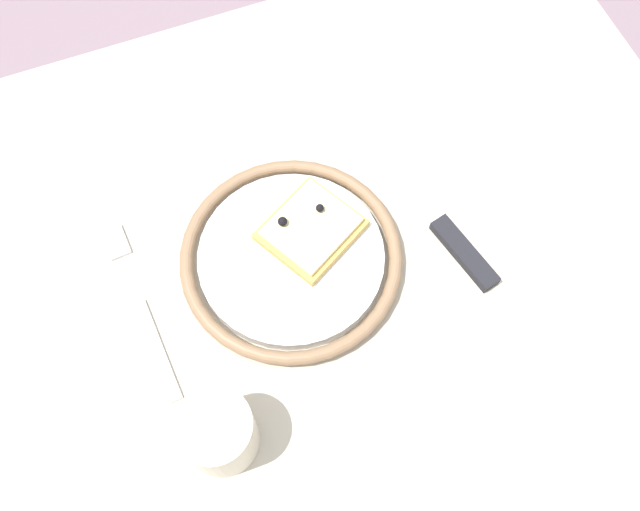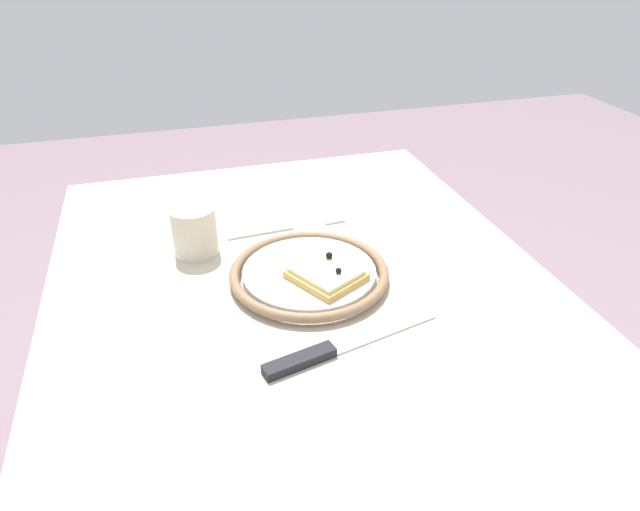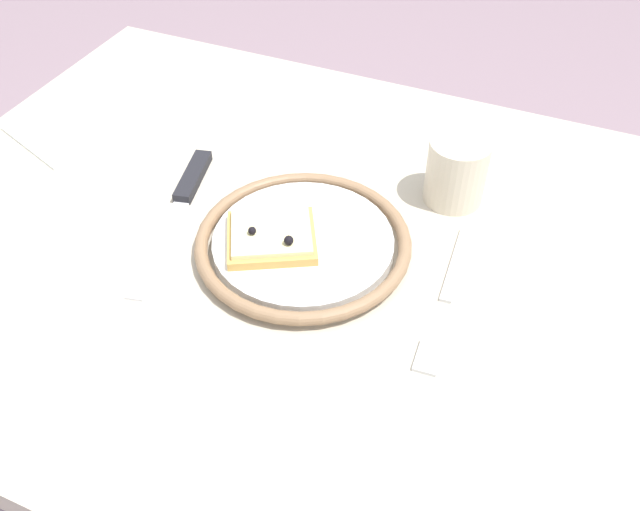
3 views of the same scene
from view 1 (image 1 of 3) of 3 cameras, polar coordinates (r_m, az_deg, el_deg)
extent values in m
plane|color=gray|center=(1.43, -0.49, -12.57)|extent=(6.00, 6.00, 0.00)
cube|color=#BCB29E|center=(0.74, -0.92, -1.33)|extent=(0.92, 0.71, 0.03)
cylinder|color=#4C4742|center=(1.16, 24.58, -14.26)|extent=(0.05, 0.05, 0.70)
cylinder|color=#4C4742|center=(1.23, -23.54, -2.31)|extent=(0.05, 0.05, 0.70)
cylinder|color=#4C4742|center=(1.29, 11.61, 9.56)|extent=(0.05, 0.05, 0.70)
cylinder|color=white|center=(0.72, -2.35, -0.24)|extent=(0.19, 0.19, 0.02)
torus|color=#8C6B4C|center=(0.71, -2.36, -0.11)|extent=(0.23, 0.23, 0.01)
cube|color=tan|center=(0.72, -0.75, 2.08)|extent=(0.12, 0.11, 0.01)
cube|color=beige|center=(0.71, -0.75, 2.37)|extent=(0.11, 0.10, 0.01)
sphere|color=black|center=(0.71, -0.01, 3.88)|extent=(0.01, 0.01, 0.01)
sphere|color=black|center=(0.70, -3.06, 2.78)|extent=(0.01, 0.01, 0.01)
cube|color=silver|center=(0.78, 6.01, 6.74)|extent=(0.05, 0.15, 0.00)
cube|color=black|center=(0.74, 11.64, 0.22)|extent=(0.04, 0.09, 0.01)
cube|color=silver|center=(0.71, -13.06, -7.46)|extent=(0.02, 0.11, 0.00)
cube|color=silver|center=(0.76, -16.22, 1.05)|extent=(0.02, 0.04, 0.00)
cylinder|color=beige|center=(0.64, -8.25, -14.09)|extent=(0.07, 0.07, 0.08)
camera|label=2|loc=(0.77, 61.61, 18.66)|focal=31.58mm
camera|label=3|loc=(0.79, -44.55, 42.11)|focal=38.38mm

